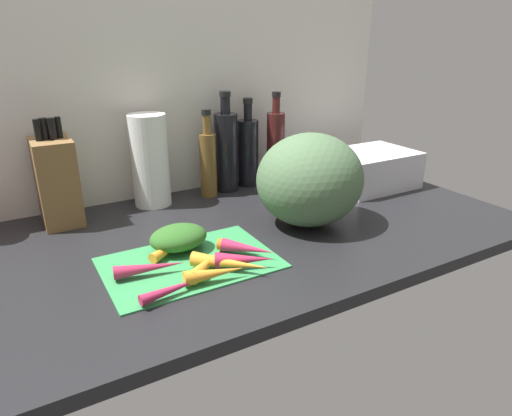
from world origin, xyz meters
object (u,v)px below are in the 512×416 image
carrot_4 (239,246)px  carrot_8 (230,263)px  bottle_0 (208,162)px  carrot_0 (176,244)px  carrot_2 (215,273)px  carrot_3 (244,259)px  bottle_2 (248,151)px  carrot_7 (150,268)px  paper_towel_roll (150,161)px  bottle_3 (275,146)px  dish_rack (370,169)px  knife_block (57,181)px  carrot_6 (176,288)px  winter_squash (310,180)px  bottle_1 (226,150)px  cutting_board (190,262)px  carrot_5 (207,263)px  carrot_1 (248,248)px

carrot_4 → carrot_8: bearing=-131.1°
carrot_8 → bottle_0: size_ratio=0.62×
carrot_0 → carrot_2: bearing=-84.2°
carrot_3 → bottle_2: bearing=60.2°
carrot_7 → paper_towel_roll: 46.17cm
bottle_3 → dish_rack: bottle_3 is taller
paper_towel_roll → dish_rack: (68.69, -19.54, -7.55)cm
knife_block → bottle_3: bottle_3 is taller
carrot_6 → winter_squash: winter_squash is taller
winter_squash → dish_rack: bearing=23.0°
carrot_8 → bottle_1: (24.47, 50.26, 10.79)cm
bottle_1 → cutting_board: bearing=-125.8°
carrot_0 → carrot_4: 14.95cm
carrot_2 → carrot_3: carrot_3 is taller
bottle_0 → bottle_2: size_ratio=0.94×
knife_block → carrot_5: bearing=-63.8°
carrot_2 → carrot_5: carrot_2 is taller
carrot_0 → carrot_7: carrot_7 is taller
carrot_1 → dish_rack: dish_rack is taller
carrot_6 → bottle_3: bearing=43.2°
carrot_6 → paper_towel_roll: paper_towel_roll is taller
carrot_2 → winter_squash: size_ratio=0.44×
carrot_6 → carrot_5: bearing=30.9°
carrot_0 → carrot_2: (1.80, -17.66, 0.38)cm
cutting_board → bottle_0: size_ratio=1.39×
bottle_0 → dish_rack: 54.23cm
knife_block → bottle_0: bearing=-0.5°
cutting_board → carrot_3: bearing=-43.2°
carrot_5 → winter_squash: winter_squash is taller
carrot_0 → bottle_1: bottle_1 is taller
knife_block → bottle_0: size_ratio=1.05×
cutting_board → carrot_4: 11.84cm
bottle_0 → bottle_2: 16.61cm
carrot_8 → carrot_4: bearing=48.9°
carrot_0 → carrot_5: bearing=-80.3°
carrot_1 → knife_block: size_ratio=0.44×
paper_towel_roll → carrot_5: bearing=-93.9°
carrot_1 → carrot_3: size_ratio=0.98×
bottle_1 → bottle_2: 8.92cm
carrot_6 → paper_towel_roll: (12.23, 52.20, 11.63)cm
carrot_2 → carrot_8: 5.11cm
winter_squash → bottle_3: bearing=72.0°
carrot_0 → carrot_3: (9.79, -15.66, 0.54)cm
paper_towel_roll → winter_squash: bearing=-47.7°
winter_squash → dish_rack: 40.36cm
winter_squash → bottle_0: bearing=112.6°
carrot_1 → carrot_2: carrot_2 is taller
cutting_board → carrot_7: 9.81cm
carrot_1 → carrot_2: (-11.47, -6.68, 0.06)cm
carrot_5 → bottle_0: size_ratio=0.50×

